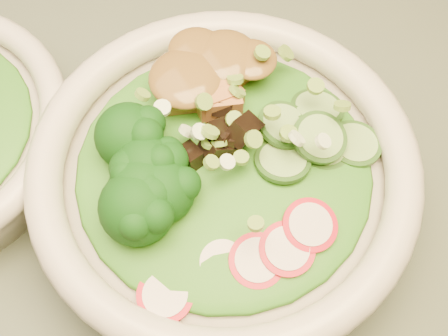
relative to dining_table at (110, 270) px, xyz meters
name	(u,v)px	position (x,y,z in m)	size (l,w,h in m)	color
dining_table	(110,270)	(0.00, 0.00, 0.00)	(1.20, 0.80, 0.75)	black
salad_bowl	(224,181)	(0.11, -0.03, 0.16)	(0.30, 0.30, 0.08)	beige
lettuce_bed	(224,167)	(0.11, -0.03, 0.18)	(0.22, 0.22, 0.03)	#196615
broccoli_florets	(131,179)	(0.04, -0.02, 0.20)	(0.09, 0.08, 0.05)	black
radish_slices	(254,254)	(0.10, -0.10, 0.18)	(0.12, 0.04, 0.02)	#B20D1F
cucumber_slices	(318,140)	(0.18, -0.04, 0.19)	(0.08, 0.08, 0.04)	#81B765
mushroom_heap	(220,142)	(0.11, -0.01, 0.20)	(0.08, 0.08, 0.04)	black
tofu_cubes	(205,82)	(0.12, 0.04, 0.19)	(0.10, 0.07, 0.04)	#A66C37
peanut_sauce	(205,71)	(0.12, 0.04, 0.21)	(0.08, 0.06, 0.02)	brown
scallion_garnish	(224,150)	(0.11, -0.03, 0.21)	(0.21, 0.21, 0.03)	olive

